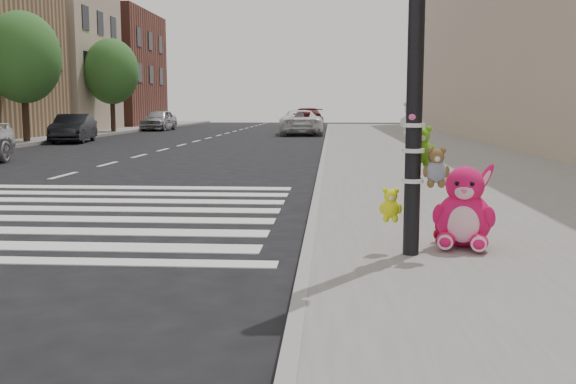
# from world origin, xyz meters

# --- Properties ---
(ground) EXTENTS (120.00, 120.00, 0.00)m
(ground) POSITION_xyz_m (0.00, 0.00, 0.00)
(ground) COLOR black
(ground) RESTS_ON ground
(sidewalk_near) EXTENTS (7.00, 80.00, 0.14)m
(sidewalk_near) POSITION_xyz_m (5.00, 10.00, 0.07)
(sidewalk_near) COLOR slate
(sidewalk_near) RESTS_ON ground
(curb_edge) EXTENTS (0.12, 80.00, 0.15)m
(curb_edge) POSITION_xyz_m (1.55, 10.00, 0.07)
(curb_edge) COLOR gray
(curb_edge) RESTS_ON ground
(bld_far_d) EXTENTS (6.00, 8.00, 10.00)m
(bld_far_d) POSITION_xyz_m (-15.50, 35.00, 5.00)
(bld_far_d) COLOR tan
(bld_far_d) RESTS_ON ground
(bld_far_e) EXTENTS (6.00, 10.00, 9.00)m
(bld_far_e) POSITION_xyz_m (-15.50, 46.00, 4.50)
(bld_far_e) COLOR brown
(bld_far_e) RESTS_ON ground
(bld_near) EXTENTS (5.00, 60.00, 10.00)m
(bld_near) POSITION_xyz_m (10.50, 20.00, 5.00)
(bld_near) COLOR tan
(bld_near) RESTS_ON ground
(signal_pole) EXTENTS (0.67, 0.50, 4.00)m
(signal_pole) POSITION_xyz_m (2.62, 1.82, 1.79)
(signal_pole) COLOR black
(signal_pole) RESTS_ON sidewalk_near
(tree_far_b) EXTENTS (3.20, 3.20, 5.44)m
(tree_far_b) POSITION_xyz_m (-11.20, 22.00, 3.65)
(tree_far_b) COLOR #382619
(tree_far_b) RESTS_ON sidewalk_far
(tree_far_c) EXTENTS (3.20, 3.20, 5.44)m
(tree_far_c) POSITION_xyz_m (-11.20, 33.00, 3.65)
(tree_far_c) COLOR #382619
(tree_far_c) RESTS_ON sidewalk_far
(pink_bunny) EXTENTS (0.69, 0.77, 0.91)m
(pink_bunny) POSITION_xyz_m (3.19, 2.17, 0.51)
(pink_bunny) COLOR #EB135F
(pink_bunny) RESTS_ON sidewalk_near
(red_teddy) EXTENTS (0.19, 0.17, 0.22)m
(red_teddy) POSITION_xyz_m (2.98, 2.40, 0.25)
(red_teddy) COLOR #A7102A
(red_teddy) RESTS_ON sidewalk_near
(car_dark_far) EXTENTS (1.97, 4.05, 1.28)m
(car_dark_far) POSITION_xyz_m (-9.80, 23.62, 0.64)
(car_dark_far) COLOR black
(car_dark_far) RESTS_ON ground
(car_white_near) EXTENTS (2.78, 5.26, 1.41)m
(car_white_near) POSITION_xyz_m (0.00, 32.05, 0.71)
(car_white_near) COLOR white
(car_white_near) RESTS_ON ground
(car_maroon_near) EXTENTS (2.65, 5.36, 1.50)m
(car_maroon_near) POSITION_xyz_m (0.00, 43.35, 0.75)
(car_maroon_near) COLOR maroon
(car_maroon_near) RESTS_ON ground
(car_silver_deep) EXTENTS (1.80, 4.22, 1.42)m
(car_silver_deep) POSITION_xyz_m (-9.80, 38.00, 0.71)
(car_silver_deep) COLOR #ADACB1
(car_silver_deep) RESTS_ON ground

